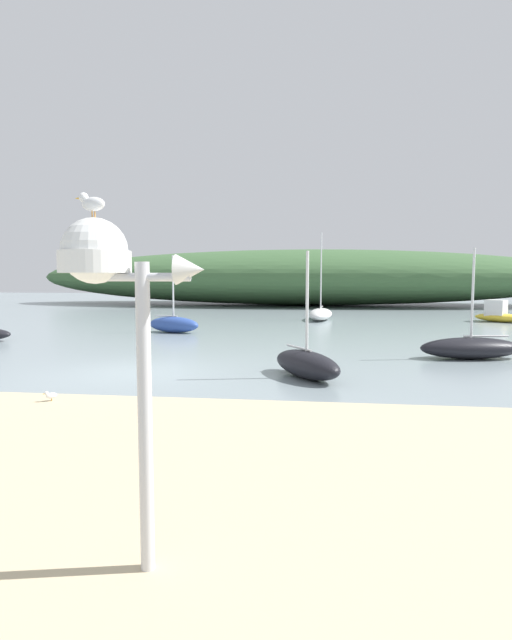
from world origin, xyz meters
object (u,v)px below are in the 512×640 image
at_px(mast_structure, 107,278).
at_px(sailboat_near_shore, 321,314).
at_px(seagull_on_radar, 92,203).
at_px(sailboat_west_reach, 307,364).
at_px(seagull_near_waterline, 51,395).
at_px(sailboat_inner_mooring, 471,348).
at_px(motorboat_mid_channel, 499,314).
at_px(sailboat_east_reach, 174,324).

height_order(mast_structure, sailboat_near_shore, sailboat_near_shore).
xyz_separation_m(mast_structure, seagull_on_radar, (-0.12, 0.00, 0.61)).
relative_size(sailboat_west_reach, seagull_near_waterline, 13.47).
bearing_deg(seagull_near_waterline, sailboat_near_shore, 75.84).
distance_m(sailboat_inner_mooring, motorboat_mid_channel, 14.71).
relative_size(seagull_on_radar, sailboat_near_shore, 0.05).
bearing_deg(seagull_on_radar, motorboat_mid_channel, 65.25).
bearing_deg(sailboat_west_reach, sailboat_near_shore, 88.65).
bearing_deg(sailboat_inner_mooring, sailboat_near_shore, 109.27).
distance_m(mast_structure, motorboat_mid_channel, 29.28).
bearing_deg(motorboat_mid_channel, seagull_on_radar, -114.75).
height_order(seagull_on_radar, motorboat_mid_channel, seagull_on_radar).
bearing_deg(sailboat_west_reach, sailboat_east_reach, 123.79).
relative_size(sailboat_east_reach, motorboat_mid_channel, 1.23).
relative_size(seagull_on_radar, sailboat_east_reach, 0.08).
bearing_deg(sailboat_near_shore, seagull_on_radar, -94.17).
height_order(mast_structure, sailboat_east_reach, sailboat_east_reach).
relative_size(sailboat_east_reach, seagull_near_waterline, 14.72).
xyz_separation_m(mast_structure, sailboat_inner_mooring, (6.64, 12.91, -2.32)).
relative_size(motorboat_mid_channel, sailboat_west_reach, 0.89).
bearing_deg(sailboat_near_shore, sailboat_west_reach, -91.35).
bearing_deg(sailboat_inner_mooring, seagull_on_radar, -117.62).
height_order(mast_structure, seagull_on_radar, seagull_on_radar).
xyz_separation_m(seagull_on_radar, sailboat_west_reach, (1.54, 9.20, -2.92)).
bearing_deg(mast_structure, seagull_on_radar, 179.06).
relative_size(mast_structure, sailboat_inner_mooring, 0.83).
height_order(sailboat_inner_mooring, motorboat_mid_channel, sailboat_inner_mooring).
distance_m(sailboat_inner_mooring, sailboat_west_reach, 6.41).
bearing_deg(seagull_on_radar, sailboat_east_reach, 104.73).
bearing_deg(sailboat_east_reach, sailboat_near_shore, 48.17).
relative_size(mast_structure, sailboat_near_shore, 0.56).
bearing_deg(sailboat_east_reach, mast_structure, -74.94).
distance_m(seagull_on_radar, sailboat_east_reach, 19.79).
bearing_deg(seagull_on_radar, seagull_near_waterline, 123.21).
xyz_separation_m(motorboat_mid_channel, seagull_near_waterline, (-15.69, -21.29, -0.12)).
distance_m(motorboat_mid_channel, seagull_near_waterline, 26.45).
height_order(sailboat_near_shore, sailboat_west_reach, sailboat_near_shore).
bearing_deg(sailboat_east_reach, seagull_on_radar, -75.27).
bearing_deg(sailboat_west_reach, seagull_near_waterline, -141.81).
bearing_deg(mast_structure, sailboat_west_reach, 81.22).
xyz_separation_m(mast_structure, sailboat_west_reach, (1.42, 9.20, -2.31)).
xyz_separation_m(seagull_on_radar, sailboat_near_shore, (1.95, 26.67, -2.93)).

